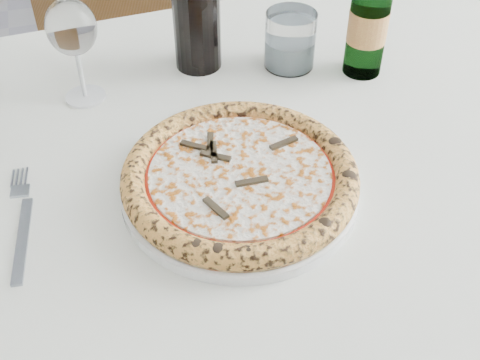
{
  "coord_description": "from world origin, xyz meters",
  "views": [
    {
      "loc": [
        -0.15,
        -0.4,
        1.28
      ],
      "look_at": [
        0.01,
        0.12,
        0.78
      ],
      "focal_mm": 45.0,
      "sensor_mm": 36.0,
      "label": 1
    }
  ],
  "objects": [
    {
      "name": "dining_table",
      "position": [
        0.01,
        0.22,
        0.66
      ],
      "size": [
        1.43,
        0.9,
        0.76
      ],
      "color": "brown",
      "rests_on": "floor"
    },
    {
      "name": "chair_far",
      "position": [
        -0.04,
        0.99,
        0.53
      ],
      "size": [
        0.53,
        0.53,
        0.93
      ],
      "color": "brown",
      "rests_on": "floor"
    },
    {
      "name": "plate",
      "position": [
        0.01,
        0.12,
        0.76
      ],
      "size": [
        0.3,
        0.3,
        0.02
      ],
      "color": "white",
      "rests_on": "dining_table"
    },
    {
      "name": "pizza",
      "position": [
        0.01,
        0.12,
        0.78
      ],
      "size": [
        0.29,
        0.29,
        0.03
      ],
      "color": "tan",
      "rests_on": "plate"
    },
    {
      "name": "fork",
      "position": [
        -0.25,
        0.15,
        0.76
      ],
      "size": [
        0.03,
        0.19,
        0.0
      ],
      "color": "gray",
      "rests_on": "dining_table"
    },
    {
      "name": "wine_glass",
      "position": [
        -0.15,
        0.39,
        0.87
      ],
      "size": [
        0.07,
        0.07,
        0.16
      ],
      "color": "silver",
      "rests_on": "dining_table"
    },
    {
      "name": "tumbler",
      "position": [
        0.18,
        0.39,
        0.79
      ],
      "size": [
        0.08,
        0.08,
        0.09
      ],
      "color": "silver",
      "rests_on": "dining_table"
    },
    {
      "name": "beer_bottle",
      "position": [
        0.28,
        0.34,
        0.85
      ],
      "size": [
        0.06,
        0.06,
        0.23
      ],
      "color": "#2D572D",
      "rests_on": "dining_table"
    }
  ]
}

